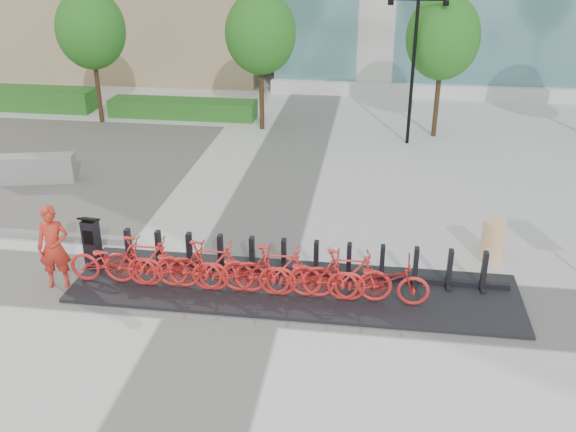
# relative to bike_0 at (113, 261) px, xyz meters

# --- Properties ---
(ground) EXTENTS (120.00, 120.00, 0.00)m
(ground) POSITION_rel_bike_0_xyz_m (2.60, 0.05, -0.59)
(ground) COLOR silver
(hedge_b) EXTENTS (6.00, 1.20, 0.70)m
(hedge_b) POSITION_rel_bike_0_xyz_m (-2.40, 13.25, -0.24)
(hedge_b) COLOR #217021
(hedge_b) RESTS_ON ground
(tree_0) EXTENTS (2.60, 2.60, 5.10)m
(tree_0) POSITION_rel_bike_0_xyz_m (-5.40, 12.05, 3.00)
(tree_0) COLOR #4D3B20
(tree_0) RESTS_ON ground
(tree_1) EXTENTS (2.60, 2.60, 5.10)m
(tree_1) POSITION_rel_bike_0_xyz_m (1.10, 12.05, 3.00)
(tree_1) COLOR #4D3B20
(tree_1) RESTS_ON ground
(tree_2) EXTENTS (2.60, 2.60, 5.10)m
(tree_2) POSITION_rel_bike_0_xyz_m (7.60, 12.05, 3.00)
(tree_2) COLOR #4D3B20
(tree_2) RESTS_ON ground
(streetlamp) EXTENTS (2.00, 0.20, 5.00)m
(streetlamp) POSITION_rel_bike_0_xyz_m (6.60, 11.05, 2.54)
(streetlamp) COLOR black
(streetlamp) RESTS_ON ground
(dock_pad) EXTENTS (9.60, 2.40, 0.08)m
(dock_pad) POSITION_rel_bike_0_xyz_m (3.90, 0.35, -0.55)
(dock_pad) COLOR black
(dock_pad) RESTS_ON ground
(dock_rail_posts) EXTENTS (8.02, 0.50, 0.85)m
(dock_rail_posts) POSITION_rel_bike_0_xyz_m (3.96, 0.82, -0.09)
(dock_rail_posts) COLOR black
(dock_rail_posts) RESTS_ON dock_pad
(bike_0) EXTENTS (1.95, 0.68, 1.02)m
(bike_0) POSITION_rel_bike_0_xyz_m (0.00, 0.00, 0.00)
(bike_0) COLOR red
(bike_0) RESTS_ON dock_pad
(bike_1) EXTENTS (1.89, 0.53, 1.14)m
(bike_1) POSITION_rel_bike_0_xyz_m (0.72, 0.00, 0.06)
(bike_1) COLOR red
(bike_1) RESTS_ON dock_pad
(bike_2) EXTENTS (1.95, 0.68, 1.02)m
(bike_2) POSITION_rel_bike_0_xyz_m (1.44, 0.00, 0.00)
(bike_2) COLOR red
(bike_2) RESTS_ON dock_pad
(bike_3) EXTENTS (1.89, 0.53, 1.14)m
(bike_3) POSITION_rel_bike_0_xyz_m (2.16, 0.00, 0.06)
(bike_3) COLOR red
(bike_3) RESTS_ON dock_pad
(bike_4) EXTENTS (1.95, 0.68, 1.02)m
(bike_4) POSITION_rel_bike_0_xyz_m (2.88, 0.00, 0.00)
(bike_4) COLOR red
(bike_4) RESTS_ON dock_pad
(bike_5) EXTENTS (1.89, 0.53, 1.14)m
(bike_5) POSITION_rel_bike_0_xyz_m (3.60, 0.00, 0.06)
(bike_5) COLOR red
(bike_5) RESTS_ON dock_pad
(bike_6) EXTENTS (1.95, 0.68, 1.02)m
(bike_6) POSITION_rel_bike_0_xyz_m (4.32, 0.00, 0.00)
(bike_6) COLOR red
(bike_6) RESTS_ON dock_pad
(bike_7) EXTENTS (1.89, 0.53, 1.14)m
(bike_7) POSITION_rel_bike_0_xyz_m (5.04, 0.00, 0.06)
(bike_7) COLOR red
(bike_7) RESTS_ON dock_pad
(bike_8) EXTENTS (1.95, 0.68, 1.02)m
(bike_8) POSITION_rel_bike_0_xyz_m (5.76, 0.00, 0.00)
(bike_8) COLOR red
(bike_8) RESTS_ON dock_pad
(kiosk) EXTENTS (0.43, 0.37, 1.28)m
(kiosk) POSITION_rel_bike_0_xyz_m (-0.72, 0.59, 0.10)
(kiosk) COLOR black
(kiosk) RESTS_ON dock_pad
(worker_red) EXTENTS (0.77, 0.59, 1.87)m
(worker_red) POSITION_rel_bike_0_xyz_m (-1.22, -0.16, 0.34)
(worker_red) COLOR red
(worker_red) RESTS_ON ground
(construction_barrel) EXTENTS (0.58, 0.58, 1.02)m
(construction_barrel) POSITION_rel_bike_0_xyz_m (8.30, 2.33, -0.08)
(construction_barrel) COLOR orange
(construction_barrel) RESTS_ON ground
(jersey_barrier) EXTENTS (2.28, 1.11, 0.85)m
(jersey_barrier) POSITION_rel_bike_0_xyz_m (-4.69, 5.58, -0.17)
(jersey_barrier) COLOR gray
(jersey_barrier) RESTS_ON ground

